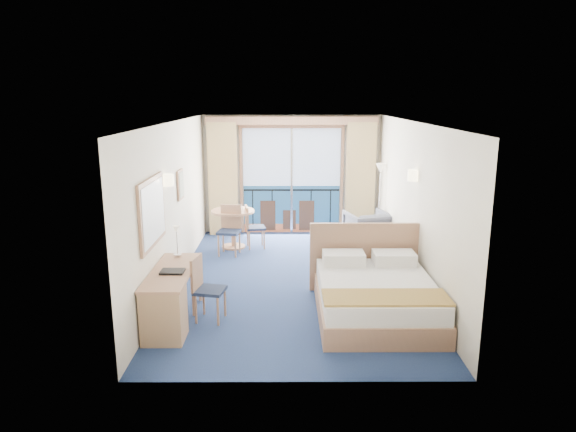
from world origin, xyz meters
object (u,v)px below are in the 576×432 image
(nightstand, at_px, (398,267))
(table_chair_a, at_px, (252,224))
(bed, at_px, (375,294))
(floor_lamp, at_px, (380,183))
(desk_chair, at_px, (204,285))
(round_table, at_px, (233,219))
(armchair, at_px, (368,230))
(desk, at_px, (166,306))
(table_chair_b, at_px, (230,227))

(nightstand, xyz_separation_m, table_chair_a, (-2.61, 2.08, 0.23))
(bed, relative_size, floor_lamp, 1.25)
(table_chair_a, bearing_deg, desk_chair, 162.25)
(round_table, bearing_deg, armchair, -0.90)
(nightstand, bearing_deg, desk_chair, -154.20)
(nightstand, xyz_separation_m, desk, (-3.48, -1.97, 0.15))
(round_table, bearing_deg, desk_chair, -90.71)
(nightstand, height_order, floor_lamp, floor_lamp)
(desk_chair, height_order, table_chair_b, table_chair_b)
(desk, height_order, table_chair_a, table_chair_a)
(table_chair_a, bearing_deg, armchair, -101.16)
(floor_lamp, height_order, round_table, floor_lamp)
(floor_lamp, bearing_deg, table_chair_a, -170.77)
(round_table, height_order, table_chair_a, table_chair_a)
(armchair, bearing_deg, desk, 35.58)
(nightstand, relative_size, table_chair_b, 0.56)
(armchair, distance_m, desk, 5.20)
(nightstand, bearing_deg, table_chair_a, 141.47)
(nightstand, relative_size, table_chair_a, 0.62)
(floor_lamp, xyz_separation_m, table_chair_a, (-2.72, -0.44, -0.80))
(armchair, xyz_separation_m, round_table, (-2.81, 0.04, 0.22))
(nightstand, xyz_separation_m, floor_lamp, (0.11, 2.52, 1.03))
(table_chair_b, bearing_deg, bed, -42.42)
(nightstand, relative_size, desk, 0.34)
(bed, bearing_deg, armchair, 83.01)
(armchair, xyz_separation_m, desk, (-3.28, -4.03, 0.03))
(floor_lamp, height_order, desk_chair, floor_lamp)
(floor_lamp, distance_m, desk_chair, 5.15)
(desk_chair, height_order, table_chair_a, desk_chair)
(nightstand, xyz_separation_m, desk_chair, (-3.05, -1.47, 0.25))
(round_table, xyz_separation_m, table_chair_a, (0.39, -0.02, -0.10))
(bed, xyz_separation_m, round_table, (-2.39, 3.44, 0.29))
(desk, height_order, round_table, round_table)
(bed, distance_m, floor_lamp, 4.04)
(desk_chair, relative_size, round_table, 1.04)
(bed, relative_size, armchair, 2.49)
(desk_chair, bearing_deg, nightstand, -53.30)
(floor_lamp, height_order, table_chair_a, floor_lamp)
(table_chair_b, bearing_deg, desk, -88.19)
(nightstand, distance_m, floor_lamp, 2.72)
(floor_lamp, relative_size, table_chair_a, 1.92)
(armchair, distance_m, desk_chair, 4.54)
(desk_chair, xyz_separation_m, table_chair_b, (0.02, 3.15, 0.03))
(floor_lamp, relative_size, desk, 1.06)
(desk, bearing_deg, desk_chair, 49.06)
(bed, distance_m, armchair, 3.42)
(floor_lamp, bearing_deg, bed, -100.63)
(bed, height_order, floor_lamp, floor_lamp)
(bed, height_order, nightstand, bed)
(armchair, distance_m, round_table, 2.81)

